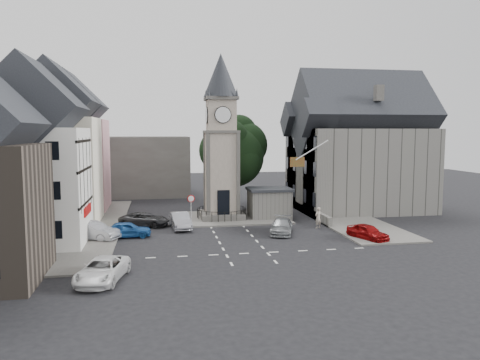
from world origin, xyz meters
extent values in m
plane|color=black|center=(0.00, 0.00, 0.00)|extent=(120.00, 120.00, 0.00)
cube|color=#595651|center=(-12.50, 6.00, 0.07)|extent=(6.00, 30.00, 0.14)
cube|color=#595651|center=(12.00, 8.00, 0.07)|extent=(6.00, 26.00, 0.14)
cube|color=#595651|center=(1.50, 8.00, 0.08)|extent=(10.00, 8.00, 0.16)
cube|color=silver|center=(0.00, -5.50, 0.01)|extent=(20.00, 8.00, 0.01)
cube|color=#4C4944|center=(0.00, 8.00, 0.35)|extent=(4.20, 4.20, 0.70)
torus|color=black|center=(0.00, 8.00, 1.08)|extent=(4.86, 4.86, 0.06)
cube|color=gray|center=(0.00, 8.00, 4.70)|extent=(3.00, 3.00, 8.00)
cube|color=black|center=(0.00, 6.55, 1.90)|extent=(1.20, 0.25, 2.40)
cube|color=#4C4944|center=(0.00, 8.00, 8.70)|extent=(3.30, 3.30, 0.25)
cube|color=gray|center=(0.00, 8.00, 10.30)|extent=(2.70, 2.70, 3.20)
cylinder|color=white|center=(0.00, 6.60, 10.30)|extent=(1.50, 0.12, 1.50)
cube|color=#4C4944|center=(0.00, 8.00, 11.90)|extent=(3.10, 3.10, 0.30)
cone|color=black|center=(0.00, 8.00, 14.15)|extent=(3.40, 3.40, 4.20)
cube|color=slate|center=(4.80, 7.50, 1.40)|extent=(4.00, 3.00, 2.80)
cube|color=black|center=(4.80, 7.50, 2.95)|extent=(4.30, 3.30, 0.25)
cylinder|color=black|center=(2.00, 13.00, 2.20)|extent=(0.70, 0.70, 4.40)
cylinder|color=black|center=(-3.20, 5.50, 1.25)|extent=(0.10, 0.10, 2.50)
cone|color=#A50C0C|center=(-3.20, 5.40, 2.50)|extent=(0.70, 0.06, 0.70)
cone|color=white|center=(-3.20, 5.38, 2.50)|extent=(0.54, 0.04, 0.54)
cube|color=pink|center=(-15.50, 16.00, 5.00)|extent=(7.50, 7.00, 10.00)
cube|color=#F3E5CB|center=(-15.50, 8.00, 5.00)|extent=(7.50, 7.00, 10.00)
cube|color=silver|center=(-15.50, 0.00, 4.50)|extent=(7.50, 7.00, 9.00)
cube|color=#4C4944|center=(-12.00, 28.00, 4.00)|extent=(20.00, 10.00, 8.00)
cube|color=slate|center=(16.00, 11.00, 4.50)|extent=(14.00, 10.00, 9.00)
cube|color=slate|center=(9.80, 7.50, 4.50)|extent=(1.60, 4.40, 9.00)
cube|color=slate|center=(9.80, 14.50, 4.50)|extent=(1.60, 4.40, 9.00)
cube|color=slate|center=(9.20, 10.00, 0.45)|extent=(0.40, 16.00, 0.90)
cylinder|color=white|center=(8.00, 4.00, 7.00)|extent=(3.17, 0.10, 1.89)
plane|color=#B21414|center=(6.60, 4.00, 5.90)|extent=(1.40, 0.00, 1.40)
imported|color=#1A4D91|center=(-8.77, 1.24, 0.66)|extent=(3.89, 1.59, 1.32)
imported|color=#94969B|center=(-11.50, 0.82, 0.74)|extent=(4.67, 3.46, 1.47)
imported|color=#2B2C2E|center=(-7.50, 5.68, 0.63)|extent=(4.98, 3.43, 1.26)
imported|color=#999AA1|center=(-4.29, 4.04, 0.73)|extent=(2.00, 4.56, 1.46)
imported|color=gray|center=(4.20, 0.50, 0.63)|extent=(3.06, 4.71, 1.27)
imported|color=maroon|center=(10.45, -3.00, 0.64)|extent=(2.76, 4.03, 1.27)
imported|color=silver|center=(-9.50, -10.15, 0.67)|extent=(3.23, 5.21, 1.34)
imported|color=#A59989|center=(8.00, 2.00, 0.96)|extent=(0.84, 0.73, 1.93)
camera|label=1|loc=(-6.19, -37.77, 8.77)|focal=35.00mm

